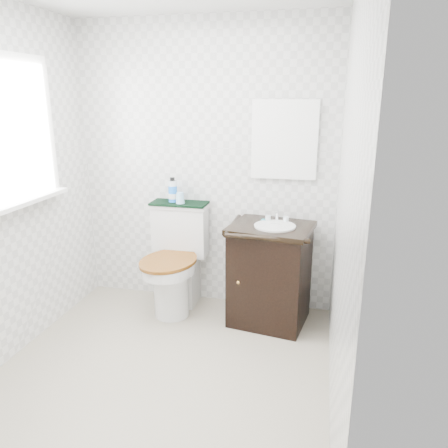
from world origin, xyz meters
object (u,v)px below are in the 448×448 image
at_px(trash_bin, 253,293).
at_px(cup, 180,198).
at_px(vanity, 270,272).
at_px(mouthwash_bottle, 173,191).
at_px(toilet, 176,266).

relative_size(trash_bin, cup, 2.81).
height_order(trash_bin, cup, cup).
bearing_deg(vanity, cup, 169.22).
height_order(mouthwash_bottle, cup, mouthwash_bottle).
xyz_separation_m(vanity, mouthwash_bottle, (-0.87, 0.19, 0.58)).
bearing_deg(toilet, vanity, -4.15).
height_order(toilet, trash_bin, toilet).
xyz_separation_m(trash_bin, mouthwash_bottle, (-0.71, -0.00, 0.88)).
bearing_deg(toilet, mouthwash_bottle, 113.19).
relative_size(vanity, trash_bin, 3.51).
relative_size(toilet, trash_bin, 3.43).
bearing_deg(toilet, trash_bin, 11.92).
distance_m(mouthwash_bottle, cup, 0.10).
relative_size(vanity, mouthwash_bottle, 4.40).
xyz_separation_m(mouthwash_bottle, cup, (0.08, -0.04, -0.05)).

